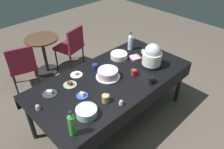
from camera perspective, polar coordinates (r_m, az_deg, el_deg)
The scene contains 23 objects.
ground at distance 3.35m, azimuth 0.00°, elevation -11.19°, with size 9.00×9.00×0.00m, color brown.
potluck_table at distance 2.88m, azimuth 0.00°, elevation -1.81°, with size 2.20×1.10×0.75m.
frosted_layer_cake at distance 2.83m, azimuth -1.10°, elevation 0.25°, with size 0.32×0.32×0.12m.
slow_cooker at distance 3.05m, azimuth 10.57°, elevation 4.81°, with size 0.28×0.28×0.35m.
glass_salad_bowl at distance 2.33m, azimuth -6.77°, elevation -9.79°, with size 0.23×0.23×0.09m, color #B2C6BC.
ceramic_snack_bowl at distance 3.25m, azimuth 1.84°, elevation 5.03°, with size 0.25×0.25×0.08m, color silver.
dessert_plate_sage at distance 2.77m, azimuth -11.06°, elevation -2.53°, with size 0.17×0.17×0.05m.
dessert_plate_cobalt at distance 2.58m, azimuth -7.92°, elevation -5.43°, with size 0.14×0.14×0.05m.
dessert_plate_charcoal at distance 2.69m, azimuth -16.20°, elevation -4.78°, with size 0.17×0.17×0.05m.
dessert_plate_white at distance 2.93m, azimuth -9.41°, elevation 0.04°, with size 0.17×0.17×0.05m.
cupcake_lemon at distance 2.43m, azimuth 2.45°, elevation -7.43°, with size 0.05×0.05×0.07m.
cupcake_berry at distance 3.41m, azimuth 8.19°, elevation 6.09°, with size 0.05×0.05×0.07m.
cupcake_cocoa at distance 2.51m, azimuth -19.07°, elevation -8.21°, with size 0.05×0.05×0.07m.
soda_bottle_water at distance 3.45m, azimuth 4.89°, elevation 8.64°, with size 0.08×0.08×0.29m.
soda_bottle_lime_soda at distance 2.10m, azimuth -10.59°, elevation -12.77°, with size 0.07×0.07×0.30m.
coffee_mug_tan at distance 2.46m, azimuth -1.70°, elevation -6.34°, with size 0.13×0.08×0.09m.
coffee_mug_black at distance 2.77m, azimuth 10.50°, elevation -1.48°, with size 0.12×0.08×0.09m.
coffee_mug_red at distance 2.89m, azimuth 5.82°, elevation 0.58°, with size 0.11×0.07×0.08m.
coffee_mug_navy at distance 2.99m, azimuth -4.55°, elevation 2.05°, with size 0.11×0.07×0.08m.
paper_napkin_stack at distance 3.27m, azimuth 6.13°, elevation 4.51°, with size 0.14×0.14×0.02m, color pink.
maroon_chair_left at distance 3.88m, azimuth -22.68°, elevation 2.45°, with size 0.55×0.55×0.85m.
maroon_chair_right at distance 4.25m, azimuth -10.75°, elevation 7.69°, with size 0.54×0.54×0.85m.
round_cafe_table at distance 4.23m, azimuth -17.71°, elevation 6.48°, with size 0.60×0.60×0.72m.
Camera 1 is at (-1.60, -1.64, 2.44)m, focal length 34.52 mm.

